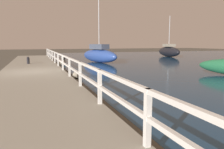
# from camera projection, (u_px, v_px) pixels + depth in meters

# --- Properties ---
(ground_plane) EXTENTS (120.00, 120.00, 0.00)m
(ground_plane) POSITION_uv_depth(u_px,v_px,m) (33.00, 75.00, 13.08)
(ground_plane) COLOR #4C473D
(dock_walkway) EXTENTS (3.75, 36.00, 0.24)m
(dock_walkway) POSITION_uv_depth(u_px,v_px,m) (33.00, 73.00, 13.07)
(dock_walkway) COLOR gray
(dock_walkway) RESTS_ON ground
(railing) EXTENTS (0.10, 32.50, 0.97)m
(railing) POSITION_uv_depth(u_px,v_px,m) (63.00, 60.00, 13.55)
(railing) COLOR white
(railing) RESTS_ON dock_walkway
(boulder_downstream) EXTENTS (0.54, 0.49, 0.40)m
(boulder_downstream) POSITION_uv_depth(u_px,v_px,m) (63.00, 58.00, 25.76)
(boulder_downstream) COLOR #666056
(boulder_downstream) RESTS_ON ground
(boulder_far_strip) EXTENTS (0.60, 0.54, 0.45)m
(boulder_far_strip) POSITION_uv_depth(u_px,v_px,m) (62.00, 62.00, 19.34)
(boulder_far_strip) COLOR gray
(boulder_far_strip) RESTS_ON ground
(boulder_near_dock) EXTENTS (0.55, 0.49, 0.41)m
(boulder_near_dock) POSITION_uv_depth(u_px,v_px,m) (78.00, 75.00, 11.97)
(boulder_near_dock) COLOR gray
(boulder_near_dock) RESTS_ON ground
(mooring_bollard) EXTENTS (0.22, 0.22, 0.59)m
(mooring_bollard) POSITION_uv_depth(u_px,v_px,m) (28.00, 60.00, 17.93)
(mooring_bollard) COLOR black
(mooring_bollard) RESTS_ON dock_walkway
(sailboat_blue) EXTENTS (2.91, 5.75, 7.58)m
(sailboat_blue) POSITION_uv_depth(u_px,v_px,m) (99.00, 55.00, 21.73)
(sailboat_blue) COLOR #2D4C9E
(sailboat_blue) RESTS_ON water_surface
(sailboat_black) EXTENTS (2.12, 5.78, 5.69)m
(sailboat_black) POSITION_uv_depth(u_px,v_px,m) (169.00, 51.00, 31.07)
(sailboat_black) COLOR black
(sailboat_black) RESTS_ON water_surface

